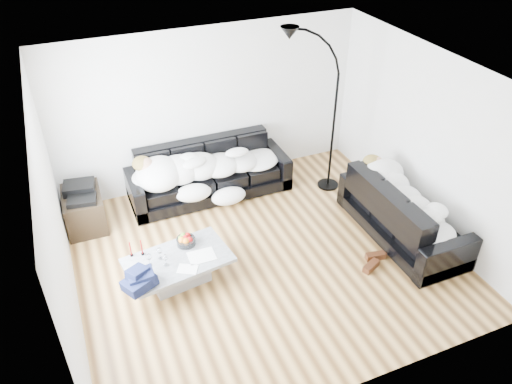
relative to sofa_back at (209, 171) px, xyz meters
name	(u,v)px	position (x,y,z in m)	size (l,w,h in m)	color
ground	(264,256)	(0.20, -1.78, -0.42)	(5.00, 5.00, 0.00)	brown
wall_back	(209,108)	(0.20, 0.47, 0.88)	(5.00, 0.02, 2.60)	silver
wall_left	(56,226)	(-2.30, -1.78, 0.88)	(0.02, 4.50, 2.60)	silver
wall_right	(427,141)	(2.70, -1.78, 0.88)	(0.02, 4.50, 2.60)	silver
ceiling	(266,79)	(0.20, -1.78, 2.18)	(5.00, 5.00, 0.00)	white
sofa_back	(209,171)	(0.00, 0.00, 0.00)	(2.58, 0.89, 0.84)	black
sofa_right	(404,211)	(2.24, -2.09, 0.00)	(2.10, 0.90, 0.85)	black
sleeper_back	(209,161)	(0.00, -0.05, 0.22)	(2.19, 0.76, 0.44)	white
sleeper_right	(406,199)	(2.24, -2.09, 0.22)	(1.80, 0.76, 0.44)	white
teal_cushion	(377,172)	(2.18, -1.44, 0.30)	(0.36, 0.30, 0.20)	#0C5257
coffee_table	(179,270)	(-1.01, -1.79, -0.23)	(1.32, 0.77, 0.38)	#939699
fruit_bowl	(186,240)	(-0.83, -1.55, 0.04)	(0.25, 0.25, 0.15)	white
wine_glass_a	(160,253)	(-1.21, -1.70, 0.05)	(0.07, 0.07, 0.17)	white
wine_glass_b	(149,260)	(-1.36, -1.77, 0.05)	(0.07, 0.07, 0.18)	white
wine_glass_c	(166,260)	(-1.17, -1.85, 0.05)	(0.07, 0.07, 0.17)	white
candle_left	(131,249)	(-1.54, -1.51, 0.07)	(0.04, 0.04, 0.22)	maroon
candle_right	(142,248)	(-1.41, -1.54, 0.08)	(0.04, 0.04, 0.23)	maroon
newspaper_a	(202,256)	(-0.71, -1.86, -0.03)	(0.34, 0.26, 0.01)	silver
newspaper_b	(188,269)	(-0.95, -2.03, -0.03)	(0.25, 0.18, 0.01)	silver
navy_jacket	(139,275)	(-1.54, -2.08, 0.14)	(0.39, 0.32, 0.19)	black
shoes	(373,261)	(1.52, -2.50, -0.37)	(0.46, 0.34, 0.11)	#472311
av_cabinet	(84,210)	(-1.99, -0.08, -0.15)	(0.55, 0.80, 0.55)	black
stereo	(80,191)	(-1.99, -0.08, 0.19)	(0.44, 0.34, 0.13)	black
floor_lamp	(334,121)	(1.91, -0.55, 0.79)	(0.88, 0.35, 2.42)	black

